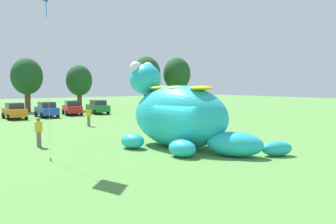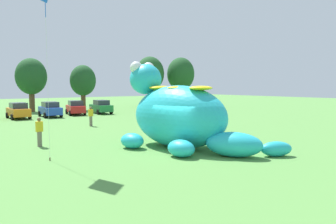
% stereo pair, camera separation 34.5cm
% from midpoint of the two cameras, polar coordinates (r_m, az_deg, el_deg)
% --- Properties ---
extents(ground_plane, '(160.00, 160.00, 0.00)m').
position_cam_midpoint_polar(ground_plane, '(17.87, 2.81, -6.86)').
color(ground_plane, '#568E42').
extents(giant_inflatable_creature, '(6.34, 9.38, 5.04)m').
position_cam_midpoint_polar(giant_inflatable_creature, '(18.67, 2.42, -0.64)').
color(giant_inflatable_creature, '#23B2C6').
rests_on(giant_inflatable_creature, ground).
extents(car_orange, '(1.94, 4.10, 1.72)m').
position_cam_midpoint_polar(car_orange, '(38.30, -24.47, 0.20)').
color(car_orange, orange).
rests_on(car_orange, ground).
extents(car_blue, '(2.07, 4.16, 1.72)m').
position_cam_midpoint_polar(car_blue, '(39.05, -19.67, 0.43)').
color(car_blue, '#2347B7').
rests_on(car_blue, ground).
extents(car_red, '(2.50, 4.34, 1.72)m').
position_cam_midpoint_polar(car_red, '(41.09, -15.63, 0.73)').
color(car_red, red).
rests_on(car_red, ground).
extents(car_green, '(2.19, 4.22, 1.72)m').
position_cam_midpoint_polar(car_green, '(41.99, -11.38, 0.89)').
color(car_green, '#1E7238').
rests_on(car_green, ground).
extents(tree_centre_left, '(4.06, 4.06, 7.21)m').
position_cam_midpoint_polar(tree_centre_left, '(47.66, -22.61, 5.70)').
color(tree_centre_left, brown).
rests_on(tree_centre_left, ground).
extents(tree_centre, '(3.64, 3.64, 6.45)m').
position_cam_midpoint_polar(tree_centre, '(48.15, -14.45, 5.31)').
color(tree_centre, brown).
rests_on(tree_centre, ground).
extents(tree_centre_right, '(4.67, 4.67, 8.28)m').
position_cam_midpoint_polar(tree_centre_right, '(54.02, -2.99, 6.64)').
color(tree_centre_right, brown).
rests_on(tree_centre_right, ground).
extents(tree_mid_right, '(4.70, 4.70, 8.33)m').
position_cam_midpoint_polar(tree_mid_right, '(56.48, 2.41, 6.59)').
color(tree_mid_right, brown).
rests_on(tree_mid_right, ground).
extents(spectator_near_inflatable, '(0.38, 0.26, 1.71)m').
position_cam_midpoint_polar(spectator_near_inflatable, '(20.38, -21.10, -3.31)').
color(spectator_near_inflatable, '#726656').
rests_on(spectator_near_inflatable, ground).
extents(spectator_mid_field, '(0.38, 0.26, 1.71)m').
position_cam_midpoint_polar(spectator_mid_field, '(35.57, -1.00, 0.30)').
color(spectator_mid_field, '#726656').
rests_on(spectator_mid_field, ground).
extents(spectator_wandering, '(0.38, 0.26, 1.71)m').
position_cam_midpoint_polar(spectator_wandering, '(29.26, -13.01, -0.77)').
color(spectator_wandering, '#726656').
rests_on(spectator_wandering, ground).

